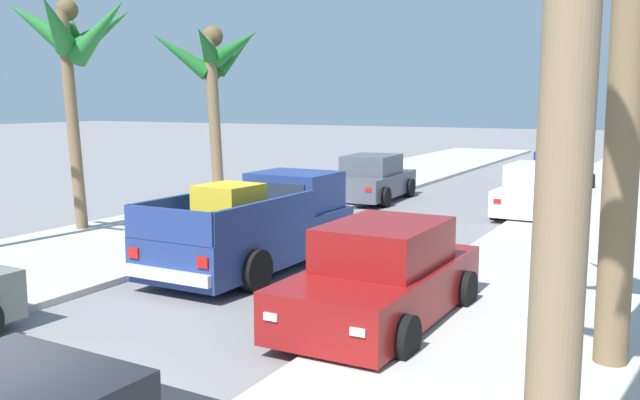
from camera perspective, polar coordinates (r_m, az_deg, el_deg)
name	(u,v)px	position (r m, az deg, el deg)	size (l,w,h in m)	color
sidewalk_left	(234,214)	(20.40, -7.07, -1.16)	(5.05, 60.00, 0.12)	#B2AFA8
sidewalk_right	(596,247)	(16.89, 21.72, -3.63)	(5.05, 60.00, 0.12)	#B2AFA8
curb_left	(267,217)	(19.79, -4.40, -1.44)	(0.16, 60.00, 0.10)	silver
curb_right	(545,243)	(17.04, 17.95, -3.38)	(0.16, 60.00, 0.10)	silver
pickup_truck	(259,227)	(14.05, -5.04, -2.23)	(2.28, 5.24, 1.80)	navy
car_left_near	(372,179)	(23.45, 4.31, 1.70)	(2.21, 4.34, 1.54)	#474C56
car_right_near	(538,191)	(21.24, 17.44, 0.68)	(2.10, 4.29, 1.54)	silver
car_left_far	(382,278)	(10.51, 5.13, -6.35)	(2.07, 4.28, 1.54)	maroon
car_right_far	(560,174)	(26.63, 19.07, 2.05)	(2.07, 4.28, 1.54)	navy
palm_tree_left_fore	(212,63)	(23.09, -8.84, 11.05)	(3.79, 3.39, 5.72)	brown
palm_tree_left_back	(74,40)	(18.33, -19.50, 12.28)	(3.40, 3.39, 5.86)	brown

